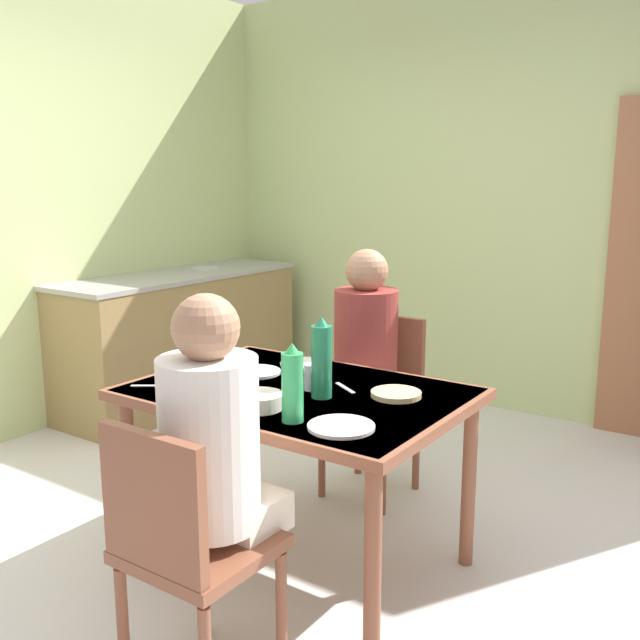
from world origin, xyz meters
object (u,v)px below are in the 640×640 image
Objects in this scene: kitchen_counter at (180,337)px; chair_far_diner at (378,393)px; dining_table at (298,408)px; person_near_diner at (213,438)px; serving_bowl_center at (260,401)px; water_bottle_green_near at (322,360)px; water_bottle_green_far at (292,385)px; chair_near_diner at (183,544)px; person_far_diner at (364,342)px.

kitchen_counter is 1.92m from chair_far_diner.
kitchen_counter reaches higher than dining_table.
dining_table is 0.70m from person_near_diner.
water_bottle_green_near is at bearing 65.44° from serving_bowl_center.
kitchen_counter is 6.75× the size of water_bottle_green_far.
chair_far_diner is 3.20× the size of water_bottle_green_far.
chair_near_diner is 2.83× the size of water_bottle_green_near.
dining_table is 0.83m from chair_near_diner.
person_near_diner is (0.00, 0.14, 0.28)m from chair_near_diner.
person_far_diner is 1.02m from water_bottle_green_far.
dining_table is 0.26m from water_bottle_green_near.
water_bottle_green_far reaches higher than chair_near_diner.
water_bottle_green_near is at bearing -32.14° from kitchen_counter.
chair_far_diner is at bearing 96.66° from serving_bowl_center.
water_bottle_green_far is 1.60× the size of serving_bowl_center.
kitchen_counter is 2.91m from person_near_diner.
water_bottle_green_near is 1.13× the size of water_bottle_green_far.
serving_bowl_center is at bearing -84.79° from dining_table.
chair_near_diner is at bearing -74.70° from serving_bowl_center.
serving_bowl_center is (1.99, -1.55, 0.31)m from kitchen_counter.
kitchen_counter is 2.72m from water_bottle_green_far.
person_far_diner is at bearing 90.00° from chair_far_diner.
chair_near_diner and chair_far_diner have the same top height.
chair_far_diner is 0.31m from person_far_diner.
chair_far_diner is at bearing 97.14° from dining_table.
water_bottle_green_far is at bearing 84.86° from person_near_diner.
water_bottle_green_far is (0.30, -0.97, 0.08)m from person_far_diner.
person_far_diner is (1.86, -0.62, 0.33)m from kitchen_counter.
chair_far_diner is 1.13× the size of person_near_diner.
chair_near_diner is at bearing -87.07° from water_bottle_green_near.
serving_bowl_center is at bearing 96.66° from chair_far_diner.
chair_near_diner is 0.61m from water_bottle_green_far.
kitchen_counter is 2.54m from serving_bowl_center.
chair_near_diner is 0.31m from person_near_diner.
kitchen_counter is 10.80× the size of serving_bowl_center.
serving_bowl_center is (0.12, -0.93, -0.02)m from person_far_diner.
kitchen_counter is 2.51m from water_bottle_green_near.
kitchen_counter is at bearing 137.58° from person_near_diner.
chair_near_diner is at bearing 99.60° from chair_far_diner.
person_near_diner is at bearing 100.48° from chair_far_diner.
water_bottle_green_far is (0.03, 0.36, 0.08)m from person_near_diner.
serving_bowl_center is at bearing -114.56° from water_bottle_green_near.
person_far_diner reaches higher than kitchen_counter.
person_far_diner is at bearing 100.48° from chair_near_diner.
person_far_diner reaches higher than serving_bowl_center.
person_far_diner is 0.94m from serving_bowl_center.
water_bottle_green_far is (0.20, -0.31, 0.20)m from dining_table.
kitchen_counter reaches higher than chair_far_diner.
chair_near_diner is 1.13× the size of person_near_diner.
water_bottle_green_near reaches higher than chair_far_diner.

